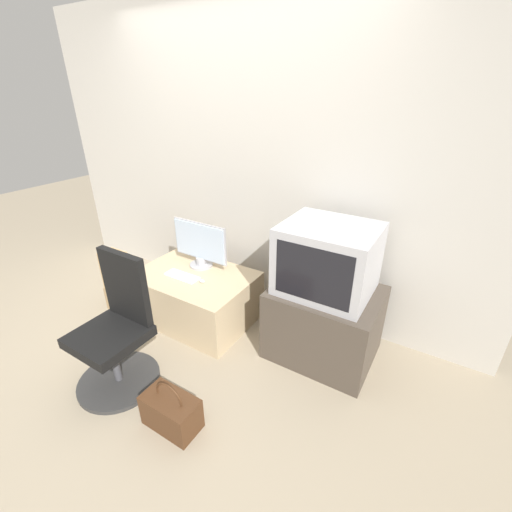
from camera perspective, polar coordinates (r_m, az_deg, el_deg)
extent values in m
plane|color=tan|center=(2.78, -18.06, -17.98)|extent=(12.00, 12.00, 0.00)
cube|color=beige|center=(3.06, -2.50, 15.27)|extent=(4.40, 0.05, 2.60)
cube|color=#CCB289|center=(3.11, -9.98, -6.57)|extent=(1.00, 0.70, 0.44)
cube|color=#4C4238|center=(2.69, 11.22, -10.82)|extent=(0.77, 0.61, 0.57)
cylinder|color=#B2B2B7|center=(3.12, -9.08, -1.44)|extent=(0.21, 0.21, 0.02)
cylinder|color=#B2B2B7|center=(3.11, -9.14, -0.77)|extent=(0.09, 0.09, 0.06)
cube|color=#B2B2B7|center=(3.03, -9.32, 2.48)|extent=(0.56, 0.01, 0.35)
cube|color=silver|center=(3.02, -9.39, 2.44)|extent=(0.53, 0.02, 0.32)
cube|color=white|center=(2.98, -12.24, -3.28)|extent=(0.31, 0.12, 0.01)
ellipsoid|color=silver|center=(2.86, -9.00, -4.15)|extent=(0.05, 0.03, 0.03)
cube|color=#B7B7BC|center=(2.44, 11.89, -0.45)|extent=(0.63, 0.55, 0.49)
cube|color=black|center=(2.21, 9.41, -3.15)|extent=(0.52, 0.01, 0.38)
cylinder|color=#333333|center=(2.77, -21.79, -18.66)|extent=(0.56, 0.56, 0.03)
cylinder|color=#4C4C51|center=(2.64, -22.48, -15.76)|extent=(0.05, 0.05, 0.34)
cube|color=black|center=(2.52, -23.30, -12.23)|extent=(0.43, 0.43, 0.07)
cube|color=black|center=(2.45, -20.94, -4.78)|extent=(0.39, 0.05, 0.50)
cube|color=#A3845B|center=(3.48, -21.57, -6.43)|extent=(0.22, 0.18, 0.22)
cube|color=tan|center=(3.34, -22.38, -2.24)|extent=(0.21, 0.16, 0.35)
cube|color=#4C2D19|center=(2.35, -13.92, -23.90)|extent=(0.35, 0.19, 0.22)
torus|color=#4C2D19|center=(2.25, -14.29, -21.84)|extent=(0.20, 0.01, 0.20)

